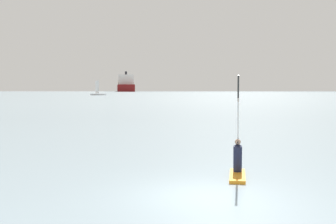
{
  "coord_description": "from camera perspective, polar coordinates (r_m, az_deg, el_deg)",
  "views": [
    {
      "loc": [
        -0.42,
        -12.31,
        3.19
      ],
      "look_at": [
        -1.68,
        16.36,
        1.65
      ],
      "focal_mm": 43.91,
      "sensor_mm": 36.0,
      "label": 1
    }
  ],
  "objects": [
    {
      "name": "distant_headland",
      "position": [
        1253.03,
        13.65,
        3.75
      ],
      "size": [
        911.6,
        441.82,
        39.86
      ],
      "primitive_type": "cube",
      "rotation": [
        0.0,
        0.0,
        -0.07
      ],
      "color": "#4C564C",
      "rests_on": "ground_plane"
    },
    {
      "name": "ground_plane",
      "position": [
        12.73,
        4.43,
        -11.47
      ],
      "size": [
        4000.0,
        4000.0,
        0.0
      ],
      "primitive_type": "plane",
      "color": "gray"
    },
    {
      "name": "windsurfer",
      "position": [
        16.01,
        9.66,
        -4.85
      ],
      "size": [
        0.84,
        4.05,
        3.98
      ],
      "rotation": [
        0.0,
        0.0,
        4.59
      ],
      "color": "orange",
      "rests_on": "ground_plane"
    },
    {
      "name": "cargo_ship",
      "position": [
        862.4,
        -5.97,
        3.5
      ],
      "size": [
        65.21,
        199.91,
        38.65
      ],
      "rotation": [
        0.0,
        0.0,
        1.74
      ],
      "color": "maroon",
      "rests_on": "ground_plane"
    },
    {
      "name": "small_sailboat",
      "position": [
        256.27,
        -9.66,
        2.49
      ],
      "size": [
        10.02,
        5.54,
        10.09
      ],
      "rotation": [
        0.0,
        0.0,
        5.99
      ],
      "color": "white",
      "rests_on": "ground_plane"
    }
  ]
}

